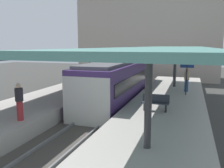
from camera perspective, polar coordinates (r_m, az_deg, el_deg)
ground_plane at (r=14.07m, az=-3.57°, el=-8.91°), size 80.00×80.00×0.00m
platform_left at (r=15.71m, az=-16.60°, el=-5.45°), size 4.40×28.00×1.00m
platform_right at (r=13.03m, az=12.26°, el=-8.30°), size 4.40×28.00×1.00m
track_ballast at (r=14.04m, az=-3.57°, el=-8.53°), size 3.20×28.00×0.20m
rail_near_side at (r=14.27m, az=-6.28°, el=-7.56°), size 0.08×28.00×0.14m
rail_far_side at (r=13.75m, az=-0.77°, el=-8.16°), size 0.08×28.00×0.14m
commuter_train at (r=18.33m, az=2.32°, el=0.92°), size 2.78×13.23×3.10m
canopy_left at (r=16.39m, az=-14.32°, el=7.13°), size 4.18×21.00×2.97m
canopy_right at (r=13.83m, az=13.44°, el=8.15°), size 4.18×21.00×3.30m
platform_bench at (r=12.61m, az=10.44°, el=-4.29°), size 1.40×0.41×0.86m
platform_sign at (r=16.95m, az=17.59°, el=2.86°), size 0.90×0.08×2.21m
passenger_near_bench at (r=18.27m, az=17.55°, el=0.95°), size 0.36×0.36×1.70m
passenger_mid_platform at (r=11.52m, az=-21.43°, el=-3.90°), size 0.36×0.36×1.71m
station_building_backdrop at (r=32.90m, az=8.68°, el=11.11°), size 18.00×6.00×11.00m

